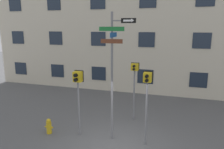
% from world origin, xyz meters
% --- Properties ---
extents(ground_plane, '(60.00, 60.00, 0.00)m').
position_xyz_m(ground_plane, '(0.00, 0.00, 0.00)').
color(ground_plane, '#515154').
extents(building_facade, '(24.00, 0.63, 12.60)m').
position_xyz_m(building_facade, '(-0.00, 7.68, 6.30)').
color(building_facade, beige).
rests_on(building_facade, ground_plane).
extents(street_sign_pole, '(1.42, 0.85, 5.18)m').
position_xyz_m(street_sign_pole, '(-0.32, 0.73, 3.10)').
color(street_sign_pole, slate).
rests_on(street_sign_pole, ground_plane).
extents(pedestrian_signal_left, '(0.40, 0.40, 2.86)m').
position_xyz_m(pedestrian_signal_left, '(-1.83, 0.62, 2.27)').
color(pedestrian_signal_left, slate).
rests_on(pedestrian_signal_left, ground_plane).
extents(pedestrian_signal_right, '(0.36, 0.40, 2.98)m').
position_xyz_m(pedestrian_signal_right, '(1.03, 0.66, 2.30)').
color(pedestrian_signal_right, slate).
rests_on(pedestrian_signal_right, ground_plane).
extents(pedestrian_signal_across, '(0.41, 0.40, 2.91)m').
position_xyz_m(pedestrian_signal_across, '(0.10, 2.93, 2.27)').
color(pedestrian_signal_across, slate).
rests_on(pedestrian_signal_across, ground_plane).
extents(fire_hydrant, '(0.39, 0.23, 0.69)m').
position_xyz_m(fire_hydrant, '(-3.18, 0.36, 0.33)').
color(fire_hydrant, gold).
rests_on(fire_hydrant, ground_plane).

